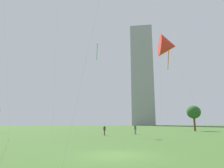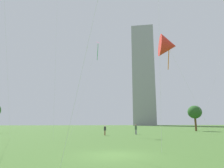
{
  "view_description": "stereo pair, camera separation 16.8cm",
  "coord_description": "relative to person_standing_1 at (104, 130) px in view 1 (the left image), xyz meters",
  "views": [
    {
      "loc": [
        -2.04,
        -13.41,
        2.14
      ],
      "look_at": [
        0.93,
        9.2,
        6.63
      ],
      "focal_mm": 31.32,
      "sensor_mm": 36.0,
      "label": 1
    },
    {
      "loc": [
        -1.87,
        -13.43,
        2.14
      ],
      "look_at": [
        0.93,
        9.2,
        6.63
      ],
      "focal_mm": 31.32,
      "sensor_mm": 36.0,
      "label": 2
    }
  ],
  "objects": [
    {
      "name": "kite_flying_5",
      "position": [
        -1.23,
        5.18,
        16.98
      ],
      "size": [
        5.0,
        7.46,
        19.05
      ],
      "color": "silver",
      "rests_on": "ground"
    },
    {
      "name": "distant_highrise_0",
      "position": [
        38.15,
        105.73,
        35.19
      ],
      "size": [
        21.26,
        25.8,
        72.29
      ],
      "primitive_type": "cube",
      "rotation": [
        0.0,
        0.0,
        -0.28
      ],
      "color": "#939399",
      "rests_on": "ground"
    },
    {
      "name": "person_standing_1",
      "position": [
        0.0,
        0.0,
        0.0
      ],
      "size": [
        0.37,
        0.37,
        1.65
      ],
      "rotation": [
        0.0,
        0.0,
        1.41
      ],
      "color": "maroon",
      "rests_on": "ground"
    },
    {
      "name": "kite_flying_0",
      "position": [
        7.63,
        -9.71,
        11.4
      ],
      "size": [
        9.76,
        6.1,
        13.99
      ],
      "color": "silver",
      "rests_on": "ground"
    },
    {
      "name": "park_tree_2",
      "position": [
        24.13,
        13.62,
        3.7
      ],
      "size": [
        3.45,
        3.45,
        6.36
      ],
      "color": "brown",
      "rests_on": "ground"
    },
    {
      "name": "person_standing_3",
      "position": [
        5.76,
        1.79,
        0.06
      ],
      "size": [
        0.39,
        0.39,
        1.76
      ],
      "rotation": [
        0.0,
        0.0,
        5.44
      ],
      "color": "gray",
      "rests_on": "ground"
    },
    {
      "name": "ground",
      "position": [
        -1.08,
        -20.1,
        -0.96
      ],
      "size": [
        280.0,
        280.0,
        0.0
      ],
      "primitive_type": "plane",
      "color": "#3D6028"
    }
  ]
}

